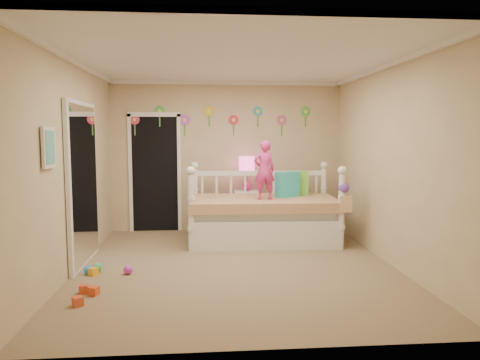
{
  "coord_description": "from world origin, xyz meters",
  "views": [
    {
      "loc": [
        -0.41,
        -5.54,
        1.67
      ],
      "look_at": [
        0.1,
        0.6,
        1.05
      ],
      "focal_mm": 33.2,
      "sensor_mm": 36.0,
      "label": 1
    }
  ],
  "objects": [
    {
      "name": "hanging_bag",
      "position": [
        1.62,
        0.68,
        0.76
      ],
      "size": [
        0.2,
        0.16,
        0.36
      ],
      "primitive_type": null,
      "color": "beige",
      "rests_on": "daybed"
    },
    {
      "name": "daybed",
      "position": [
        0.52,
        1.28,
        0.63
      ],
      "size": [
        2.35,
        1.32,
        1.25
      ],
      "primitive_type": null,
      "rotation": [
        0.0,
        0.0,
        -0.03
      ],
      "color": "white",
      "rests_on": "floor"
    },
    {
      "name": "flower_decals",
      "position": [
        -0.09,
        2.24,
        1.94
      ],
      "size": [
        3.4,
        0.02,
        0.5
      ],
      "primitive_type": null,
      "color": "#B2668C",
      "rests_on": "back_wall"
    },
    {
      "name": "floor",
      "position": [
        0.0,
        0.0,
        0.0
      ],
      "size": [
        4.0,
        4.5,
        0.01
      ],
      "primitive_type": "cube",
      "color": "#7F684C",
      "rests_on": "ground"
    },
    {
      "name": "back_wall",
      "position": [
        0.0,
        2.25,
        1.3
      ],
      "size": [
        4.0,
        0.01,
        2.6
      ],
      "primitive_type": "cube",
      "color": "tan",
      "rests_on": "floor"
    },
    {
      "name": "wall_picture",
      "position": [
        -1.97,
        -0.9,
        1.55
      ],
      "size": [
        0.05,
        0.34,
        0.42
      ],
      "primitive_type": "cube",
      "color": "white",
      "rests_on": "left_wall"
    },
    {
      "name": "child",
      "position": [
        0.51,
        1.11,
        1.15
      ],
      "size": [
        0.35,
        0.25,
        0.9
      ],
      "primitive_type": "imported",
      "rotation": [
        0.0,
        0.0,
        3.26
      ],
      "color": "#E83492",
      "rests_on": "daybed"
    },
    {
      "name": "nightstand",
      "position": [
        0.33,
        2.0,
        0.36
      ],
      "size": [
        0.44,
        0.34,
        0.72
      ],
      "primitive_type": "cube",
      "rotation": [
        0.0,
        0.0,
        0.02
      ],
      "color": "white",
      "rests_on": "floor"
    },
    {
      "name": "ceiling",
      "position": [
        0.0,
        0.0,
        2.6
      ],
      "size": [
        4.0,
        4.5,
        0.01
      ],
      "primitive_type": "cube",
      "color": "white",
      "rests_on": "floor"
    },
    {
      "name": "right_wall",
      "position": [
        2.0,
        0.0,
        1.3
      ],
      "size": [
        0.01,
        4.5,
        2.6
      ],
      "primitive_type": "cube",
      "color": "tan",
      "rests_on": "floor"
    },
    {
      "name": "pillow_lime",
      "position": [
        1.1,
        1.57,
        0.89
      ],
      "size": [
        0.43,
        0.23,
        0.39
      ],
      "primitive_type": "cube",
      "rotation": [
        0.0,
        0.0,
        -0.2
      ],
      "color": "#71D03F",
      "rests_on": "daybed"
    },
    {
      "name": "crown_molding",
      "position": [
        0.0,
        0.0,
        2.57
      ],
      "size": [
        4.0,
        4.5,
        0.06
      ],
      "primitive_type": null,
      "color": "white",
      "rests_on": "ceiling"
    },
    {
      "name": "mirror_closet",
      "position": [
        -1.96,
        0.3,
        1.05
      ],
      "size": [
        0.07,
        1.3,
        2.1
      ],
      "primitive_type": "cube",
      "color": "white",
      "rests_on": "left_wall"
    },
    {
      "name": "table_lamp",
      "position": [
        0.33,
        2.0,
        1.11
      ],
      "size": [
        0.27,
        0.27,
        0.59
      ],
      "color": "#DE1D79",
      "rests_on": "nightstand"
    },
    {
      "name": "left_wall",
      "position": [
        -2.0,
        0.0,
        1.3
      ],
      "size": [
        0.01,
        4.5,
        2.6
      ],
      "primitive_type": "cube",
      "color": "tan",
      "rests_on": "floor"
    },
    {
      "name": "pillow_turquoise",
      "position": [
        0.92,
        1.34,
        0.9
      ],
      "size": [
        0.41,
        0.32,
        0.4
      ],
      "primitive_type": "cube",
      "rotation": [
        0.0,
        0.0,
        0.52
      ],
      "color": "#28C8BE",
      "rests_on": "daybed"
    },
    {
      "name": "closet_doorway",
      "position": [
        -1.25,
        2.23,
        1.03
      ],
      "size": [
        0.9,
        0.04,
        2.07
      ],
      "primitive_type": "cube",
      "color": "black",
      "rests_on": "back_wall"
    },
    {
      "name": "toy_scatter",
      "position": [
        -1.6,
        -0.75,
        0.06
      ],
      "size": [
        1.18,
        1.49,
        0.11
      ],
      "primitive_type": null,
      "rotation": [
        0.0,
        0.0,
        -0.33
      ],
      "color": "#996666",
      "rests_on": "floor"
    }
  ]
}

